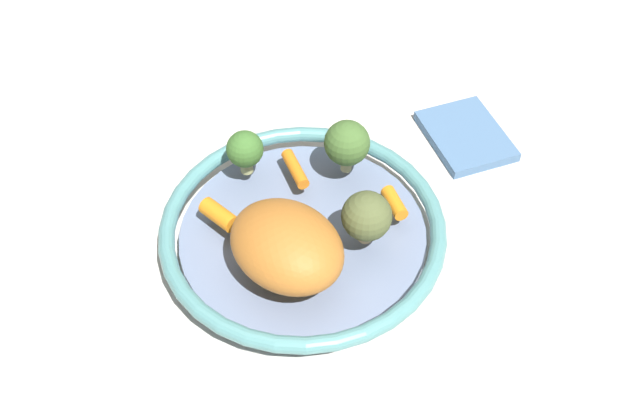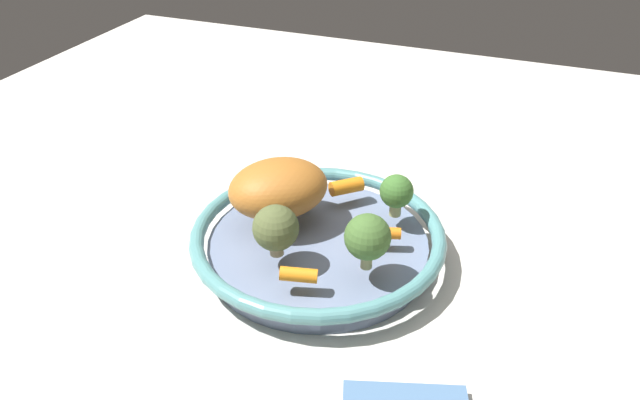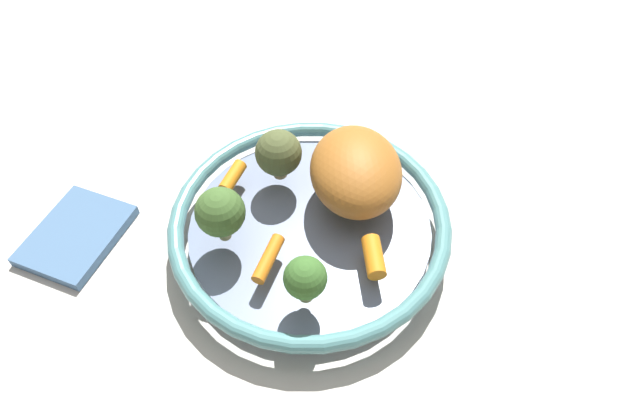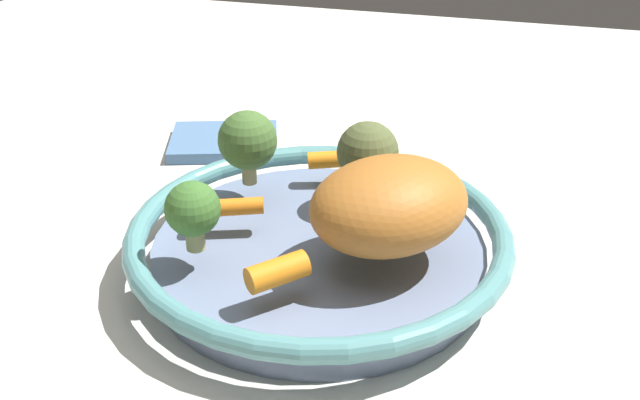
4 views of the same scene
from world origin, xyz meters
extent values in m
plane|color=beige|center=(0.00, 0.00, 0.00)|extent=(1.85, 1.85, 0.00)
cylinder|color=slate|center=(0.00, 0.00, 0.02)|extent=(0.30, 0.30, 0.03)
torus|color=teal|center=(0.00, 0.00, 0.04)|extent=(0.35, 0.35, 0.02)
ellipsoid|color=#AF6827|center=(0.07, -0.02, 0.09)|extent=(0.18, 0.18, 0.08)
cylinder|color=orange|center=(-0.01, -0.10, 0.06)|extent=(0.05, 0.05, 0.02)
cylinder|color=orange|center=(-0.02, 0.11, 0.06)|extent=(0.05, 0.03, 0.02)
cylinder|color=orange|center=(-0.08, -0.01, 0.06)|extent=(0.06, 0.04, 0.02)
cylinder|color=tan|center=(-0.09, 0.06, 0.06)|extent=(0.01, 0.01, 0.02)
sphere|color=#43682E|center=(-0.09, 0.06, 0.10)|extent=(0.06, 0.06, 0.06)
cylinder|color=tan|center=(0.03, 0.07, 0.06)|extent=(0.02, 0.02, 0.02)
sphere|color=#515B32|center=(0.03, 0.07, 0.09)|extent=(0.06, 0.06, 0.06)
cylinder|color=tan|center=(-0.09, -0.07, 0.06)|extent=(0.02, 0.02, 0.02)
sphere|color=#3D6D2D|center=(-0.09, -0.07, 0.09)|extent=(0.05, 0.05, 0.05)
cube|color=#4C7099|center=(-0.19, 0.23, 0.01)|extent=(0.16, 0.14, 0.01)
camera|label=1|loc=(0.59, 0.00, 0.75)|focal=43.03mm
camera|label=2|loc=(-0.26, 0.65, 0.54)|focal=35.14mm
camera|label=3|loc=(-0.32, -0.28, 0.59)|focal=31.36mm
camera|label=4|loc=(0.16, -0.56, 0.39)|focal=42.03mm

